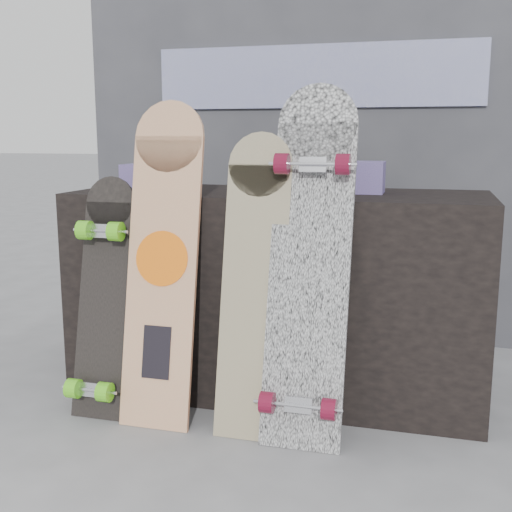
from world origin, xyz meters
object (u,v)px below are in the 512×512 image
(longboard_celtic, at_px, (254,275))
(vendor_table, at_px, (278,291))
(skateboard_dark, at_px, (102,295))
(longboard_geisha, at_px, (163,254))
(longboard_cascadia, at_px, (310,256))

(longboard_celtic, bearing_deg, vendor_table, 90.62)
(vendor_table, height_order, skateboard_dark, skateboard_dark)
(vendor_table, distance_m, longboard_geisha, 0.54)
(longboard_cascadia, xyz_separation_m, skateboard_dark, (-0.76, -0.02, -0.18))
(longboard_geisha, distance_m, skateboard_dark, 0.29)
(vendor_table, height_order, longboard_cascadia, longboard_cascadia)
(longboard_geisha, bearing_deg, longboard_cascadia, 0.39)
(longboard_geisha, bearing_deg, longboard_celtic, -0.21)
(longboard_cascadia, bearing_deg, skateboard_dark, -178.25)
(vendor_table, bearing_deg, skateboard_dark, -145.36)
(skateboard_dark, bearing_deg, vendor_table, 34.64)
(longboard_cascadia, bearing_deg, vendor_table, 117.67)
(longboard_geisha, relative_size, longboard_cascadia, 0.96)
(vendor_table, distance_m, longboard_celtic, 0.40)
(longboard_celtic, bearing_deg, longboard_geisha, 179.79)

